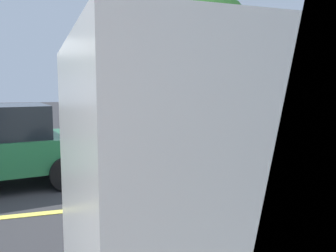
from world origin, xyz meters
TOP-DOWN VIEW (x-y plane):
  - ground_plane at (0.00, 0.00)m, footprint 80.00×80.00m
  - lane_marking_centre at (3.00, 0.00)m, footprint 28.00×0.16m
  - car_black_near_curb at (4.87, 3.06)m, footprint 4.19×2.20m
  - tree_left_verge at (10.07, 8.17)m, footprint 3.00×3.00m
  - tree_right_verge at (4.74, 5.77)m, footprint 2.97×2.97m

SIDE VIEW (x-z plane):
  - ground_plane at x=0.00m, z-range 0.00..0.00m
  - lane_marking_centre at x=3.00m, z-range 0.00..0.01m
  - car_black_near_curb at x=4.87m, z-range 0.01..1.58m
  - tree_left_verge at x=10.07m, z-range 0.81..5.47m
  - tree_right_verge at x=4.74m, z-range 1.06..6.19m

